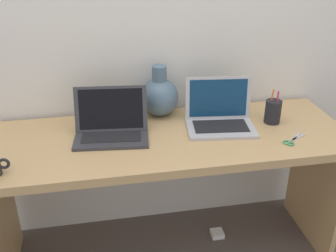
{
  "coord_description": "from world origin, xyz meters",
  "views": [
    {
      "loc": [
        -0.29,
        -1.59,
        1.6
      ],
      "look_at": [
        0.0,
        0.0,
        0.77
      ],
      "focal_mm": 42.46,
      "sensor_mm": 36.0,
      "label": 1
    }
  ],
  "objects_px": {
    "laptop_left": "(111,124)",
    "power_brick": "(217,234)",
    "green_vase": "(160,96)",
    "scissors": "(292,141)",
    "pen_cup": "(273,111)",
    "laptop_right": "(219,114)"
  },
  "relations": [
    {
      "from": "green_vase",
      "to": "scissors",
      "type": "bearing_deg",
      "value": -35.89
    },
    {
      "from": "laptop_left",
      "to": "power_brick",
      "type": "height_order",
      "value": "laptop_left"
    },
    {
      "from": "scissors",
      "to": "pen_cup",
      "type": "bearing_deg",
      "value": 92.63
    },
    {
      "from": "green_vase",
      "to": "power_brick",
      "type": "relative_size",
      "value": 3.71
    },
    {
      "from": "power_brick",
      "to": "green_vase",
      "type": "bearing_deg",
      "value": 150.72
    },
    {
      "from": "scissors",
      "to": "laptop_right",
      "type": "bearing_deg",
      "value": 141.45
    },
    {
      "from": "laptop_left",
      "to": "power_brick",
      "type": "bearing_deg",
      "value": 1.47
    },
    {
      "from": "pen_cup",
      "to": "scissors",
      "type": "bearing_deg",
      "value": -87.37
    },
    {
      "from": "pen_cup",
      "to": "laptop_left",
      "type": "bearing_deg",
      "value": 179.39
    },
    {
      "from": "laptop_right",
      "to": "scissors",
      "type": "height_order",
      "value": "laptop_right"
    },
    {
      "from": "green_vase",
      "to": "power_brick",
      "type": "height_order",
      "value": "green_vase"
    },
    {
      "from": "laptop_left",
      "to": "green_vase",
      "type": "relative_size",
      "value": 1.36
    },
    {
      "from": "laptop_left",
      "to": "laptop_right",
      "type": "distance_m",
      "value": 0.52
    },
    {
      "from": "laptop_right",
      "to": "green_vase",
      "type": "relative_size",
      "value": 1.32
    },
    {
      "from": "green_vase",
      "to": "power_brick",
      "type": "xyz_separation_m",
      "value": [
        0.3,
        -0.17,
        -0.81
      ]
    },
    {
      "from": "laptop_left",
      "to": "green_vase",
      "type": "xyz_separation_m",
      "value": [
        0.25,
        0.18,
        0.04
      ]
    },
    {
      "from": "pen_cup",
      "to": "laptop_right",
      "type": "bearing_deg",
      "value": 175.92
    },
    {
      "from": "laptop_left",
      "to": "green_vase",
      "type": "distance_m",
      "value": 0.32
    },
    {
      "from": "green_vase",
      "to": "laptop_right",
      "type": "bearing_deg",
      "value": -32.92
    },
    {
      "from": "pen_cup",
      "to": "green_vase",
      "type": "bearing_deg",
      "value": 160.3
    },
    {
      "from": "laptop_left",
      "to": "power_brick",
      "type": "relative_size",
      "value": 5.05
    },
    {
      "from": "laptop_right",
      "to": "green_vase",
      "type": "xyz_separation_m",
      "value": [
        -0.26,
        0.17,
        0.04
      ]
    }
  ]
}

